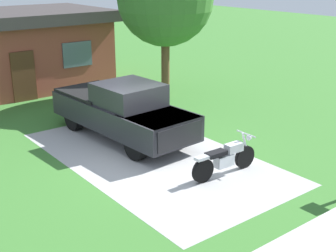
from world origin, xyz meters
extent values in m
plane|color=#39712D|center=(0.00, 0.00, 0.00)|extent=(80.00, 80.00, 0.00)
cube|color=#A4A4A4|center=(0.00, 0.00, 0.00)|extent=(4.70, 8.42, 0.01)
cube|color=#ADADA8|center=(0.00, -6.00, 0.00)|extent=(36.00, 1.80, 0.01)
cylinder|color=black|center=(1.57, -2.19, 0.33)|extent=(0.66, 0.13, 0.66)
cylinder|color=black|center=(0.02, -2.15, 0.33)|extent=(0.66, 0.13, 0.66)
cube|color=silver|center=(0.77, -2.17, 0.42)|extent=(0.57, 0.27, 0.32)
cube|color=#B7BABF|center=(1.12, -2.18, 0.72)|extent=(0.53, 0.27, 0.24)
cube|color=black|center=(0.47, -2.16, 0.70)|extent=(0.61, 0.29, 0.12)
cube|color=#B7BABF|center=(0.02, -2.15, 0.70)|extent=(0.48, 0.21, 0.08)
cylinder|color=silver|center=(1.57, -2.19, 0.70)|extent=(0.33, 0.07, 0.77)
cylinder|color=silver|center=(1.57, -2.19, 1.02)|extent=(0.06, 0.70, 0.04)
sphere|color=silver|center=(1.69, -2.19, 0.88)|extent=(0.16, 0.16, 0.16)
cylinder|color=black|center=(1.14, 0.28, 0.42)|extent=(0.35, 0.86, 0.84)
cylinder|color=black|center=(-0.50, 0.18, 0.42)|extent=(0.35, 0.86, 0.84)
cylinder|color=black|center=(0.91, 3.78, 0.42)|extent=(0.35, 0.86, 0.84)
cylinder|color=black|center=(-0.72, 3.67, 0.42)|extent=(0.35, 0.86, 0.84)
cube|color=#28282D|center=(0.20, 2.03, 0.80)|extent=(2.35, 5.72, 0.80)
cube|color=#28282D|center=(0.32, 0.18, 1.10)|extent=(2.02, 2.02, 0.20)
cube|color=#28282D|center=(0.23, 1.63, 1.55)|extent=(1.92, 2.01, 0.70)
cube|color=#3F4C56|center=(0.28, 0.83, 1.45)|extent=(1.71, 0.27, 0.60)
cube|color=black|center=(0.11, 3.58, 1.05)|extent=(2.05, 2.52, 0.50)
cube|color=black|center=(0.38, -0.75, 0.80)|extent=(1.70, 0.21, 0.64)
cylinder|color=brown|center=(4.55, 5.31, 1.38)|extent=(0.36, 0.36, 2.77)
cube|color=brown|center=(-0.66, 10.75, 1.50)|extent=(9.00, 5.00, 3.00)
cube|color=#4C2D19|center=(-0.66, 8.22, 1.05)|extent=(1.00, 0.08, 2.10)
cube|color=#4C5966|center=(1.86, 8.22, 1.70)|extent=(1.40, 0.06, 1.10)
camera|label=1|loc=(-7.48, -10.27, 5.41)|focal=49.29mm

